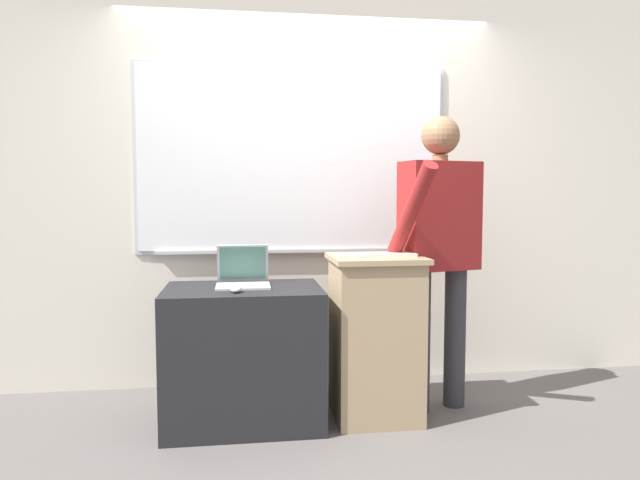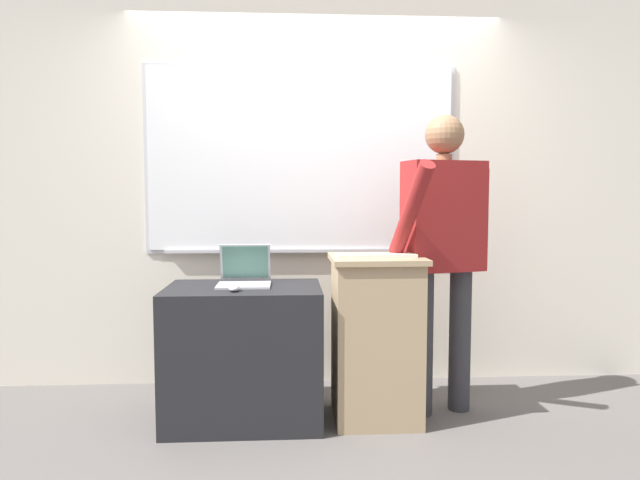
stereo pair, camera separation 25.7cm
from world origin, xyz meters
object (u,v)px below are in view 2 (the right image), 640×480
computer_mouse_by_laptop (234,288)px  person_presenter (443,240)px  side_desk (244,353)px  wireless_keyboard (376,256)px  laptop (245,273)px  lectern_podium (376,338)px

computer_mouse_by_laptop → person_presenter: bearing=9.4°
side_desk → wireless_keyboard: wireless_keyboard is taller
side_desk → person_presenter: 1.33m
laptop → wireless_keyboard: size_ratio=0.68×
wireless_keyboard → laptop: bearing=165.7°
person_presenter → laptop: (-1.16, 0.05, -0.19)m
side_desk → laptop: size_ratio=2.89×
person_presenter → laptop: 1.18m
side_desk → computer_mouse_by_laptop: bearing=-103.8°
lectern_podium → laptop: (-0.76, 0.13, 0.37)m
person_presenter → computer_mouse_by_laptop: person_presenter is taller
side_desk → person_presenter: size_ratio=0.50×
lectern_podium → computer_mouse_by_laptop: lectern_podium is taller
person_presenter → laptop: size_ratio=5.78×
lectern_podium → person_presenter: size_ratio=0.54×
lectern_podium → side_desk: (-0.76, 0.03, -0.09)m
computer_mouse_by_laptop → laptop: bearing=81.2°
side_desk → wireless_keyboard: bearing=-7.2°
laptop → wireless_keyboard: 0.78m
laptop → wireless_keyboard: bearing=-14.3°
lectern_podium → laptop: 0.85m
lectern_podium → side_desk: size_ratio=1.08×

